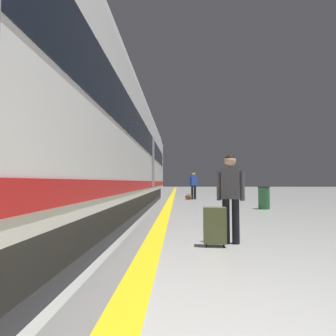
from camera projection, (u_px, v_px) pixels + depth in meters
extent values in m
cube|color=yellow|center=(165.00, 214.00, 8.90)|extent=(0.36, 80.00, 0.01)
cube|color=slate|center=(156.00, 214.00, 8.92)|extent=(0.55, 80.00, 0.01)
cube|color=#38383D|center=(47.00, 221.00, 5.04)|extent=(2.67, 25.60, 0.70)
cube|color=white|center=(49.00, 127.00, 5.13)|extent=(2.90, 26.66, 2.90)
cylinder|color=white|center=(50.00, 56.00, 5.21)|extent=(2.84, 26.13, 2.84)
cube|color=black|center=(49.00, 109.00, 5.15)|extent=(2.93, 25.06, 0.80)
cube|color=red|center=(47.00, 187.00, 5.08)|extent=(2.94, 26.13, 0.24)
cone|color=white|center=(144.00, 171.00, 19.72)|extent=(2.75, 2.60, 2.75)
cube|color=gray|center=(153.00, 162.00, 11.05)|extent=(0.02, 0.90, 2.00)
cylinder|color=black|center=(226.00, 221.00, 4.78)|extent=(0.13, 0.13, 0.79)
cylinder|color=black|center=(236.00, 221.00, 4.73)|extent=(0.13, 0.13, 0.79)
cube|color=#4C4C51|center=(230.00, 183.00, 4.79)|extent=(0.36, 0.26, 0.56)
cylinder|color=#4C4C51|center=(219.00, 186.00, 4.86)|extent=(0.08, 0.08, 0.52)
cylinder|color=#4C4C51|center=(242.00, 186.00, 4.73)|extent=(0.08, 0.08, 0.52)
sphere|color=tan|center=(230.00, 161.00, 4.81)|extent=(0.21, 0.21, 0.21)
sphere|color=black|center=(230.00, 160.00, 4.81)|extent=(0.19, 0.19, 0.19)
cube|color=#596038|center=(215.00, 225.00, 4.53)|extent=(0.39, 0.24, 0.60)
cube|color=#596038|center=(214.00, 228.00, 4.64)|extent=(0.31, 0.03, 0.33)
cylinder|color=black|center=(207.00, 245.00, 4.46)|extent=(0.02, 0.06, 0.06)
cylinder|color=black|center=(224.00, 246.00, 4.43)|extent=(0.02, 0.06, 0.06)
cylinder|color=black|center=(192.00, 192.00, 16.58)|extent=(0.14, 0.14, 0.87)
cylinder|color=black|center=(195.00, 192.00, 16.64)|extent=(0.14, 0.14, 0.87)
cube|color=blue|center=(194.00, 180.00, 16.65)|extent=(0.40, 0.31, 0.62)
cylinder|color=blue|center=(190.00, 181.00, 16.59)|extent=(0.09, 0.09, 0.58)
cylinder|color=blue|center=(197.00, 181.00, 16.72)|extent=(0.09, 0.09, 0.58)
sphere|color=beige|center=(194.00, 173.00, 16.67)|extent=(0.23, 0.23, 0.23)
sphere|color=black|center=(194.00, 173.00, 16.67)|extent=(0.21, 0.21, 0.21)
ellipsoid|color=brown|center=(189.00, 197.00, 16.40)|extent=(0.44, 0.26, 0.30)
torus|color=brown|center=(189.00, 195.00, 16.41)|extent=(0.22, 0.02, 0.22)
cylinder|color=#2D6638|center=(264.00, 198.00, 10.72)|extent=(0.44, 0.44, 0.85)
cylinder|color=#262628|center=(264.00, 187.00, 10.74)|extent=(0.46, 0.46, 0.06)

